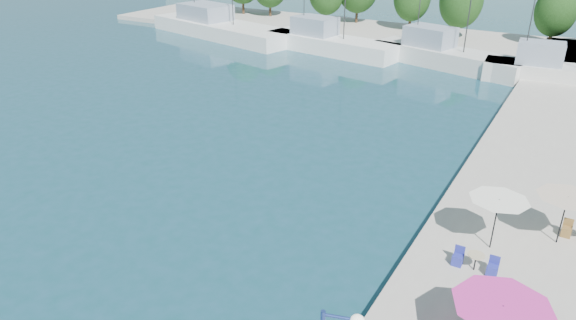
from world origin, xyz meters
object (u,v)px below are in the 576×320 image
Objects in this scene: trawler_02 at (328,43)px; umbrella_cream at (567,202)px; trawler_03 at (445,56)px; trawler_04 at (556,73)px; trawler_01 at (219,28)px; umbrella_pink at (502,312)px; umbrella_white at (498,205)px.

umbrella_cream is (26.64, -30.12, 1.63)m from trawler_02.
trawler_03 and trawler_04 have the same top height.
trawler_01 is at bearing -165.12° from trawler_03.
umbrella_pink is at bearing -92.20° from trawler_04.
trawler_02 is 6.52× the size of umbrella_white.
trawler_04 is 37.73m from umbrella_pink.
trawler_03 is 33.63m from umbrella_cream.
umbrella_white is (40.60, -33.08, 1.73)m from trawler_01.
trawler_02 is at bearing 131.49° from umbrella_cream.
trawler_04 is 4.09× the size of umbrella_pink.
trawler_01 reaches higher than umbrella_pink.
trawler_04 is at bearing 90.59° from umbrella_white.
trawler_04 is 31.24m from umbrella_white.
umbrella_cream is at bearing -50.75° from trawler_03.
umbrella_pink is 1.25× the size of umbrella_cream.
umbrella_cream is (1.17, 8.43, 0.25)m from umbrella_pink.
umbrella_white is at bearing 101.73° from umbrella_pink.
trawler_01 and trawler_04 have the same top height.
trawler_02 is 40.17m from umbrella_white.
umbrella_cream is at bearing 37.83° from umbrella_white.
trawler_01 is at bearing 136.67° from umbrella_pink.
trawler_03 is at bearing 113.66° from umbrella_cream.
trawler_03 is 6.32× the size of umbrella_cream.
umbrella_cream is at bearing 82.13° from umbrella_pink.
umbrella_pink is at bearing -47.74° from trawler_02.
umbrella_white is 0.97× the size of umbrella_cream.
umbrella_white is at bearing -55.87° from trawler_03.
trawler_03 is 10.76m from trawler_04.
umbrella_white reaches higher than umbrella_cream.
trawler_03 reaches higher than umbrella_white.
trawler_02 is at bearing -161.61° from trawler_03.
umbrella_cream is at bearing -39.71° from trawler_02.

